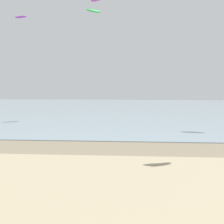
{
  "coord_description": "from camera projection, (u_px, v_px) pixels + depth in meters",
  "views": [
    {
      "loc": [
        4.68,
        -5.97,
        7.59
      ],
      "look_at": [
        3.44,
        12.45,
        5.45
      ],
      "focal_mm": 45.16,
      "sensor_mm": 36.0,
      "label": 1
    }
  ],
  "objects": [
    {
      "name": "kite_aloft_0",
      "position": [
        21.0,
        17.0,
        51.86
      ],
      "size": [
        2.71,
        1.53,
        0.55
      ],
      "primitive_type": "ellipsoid",
      "rotation": [
        -0.19,
        0.0,
        2.87
      ],
      "color": "purple"
    },
    {
      "name": "sea",
      "position": [
        112.0,
        110.0,
        69.2
      ],
      "size": [
        160.0,
        70.0,
        0.1
      ],
      "primitive_type": "cube",
      "color": "#7F939E",
      "rests_on": "ground"
    },
    {
      "name": "wet_sand_strip",
      "position": [
        88.0,
        148.0,
        31.43
      ],
      "size": [
        120.0,
        6.23,
        0.01
      ],
      "primitive_type": "cube",
      "color": "#84755B",
      "rests_on": "ground"
    },
    {
      "name": "kite_aloft_4",
      "position": [
        94.0,
        11.0,
        48.12
      ],
      "size": [
        3.04,
        2.7,
        0.87
      ],
      "primitive_type": "ellipsoid",
      "rotation": [
        0.48,
        0.0,
        0.66
      ],
      "color": "green"
    }
  ]
}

